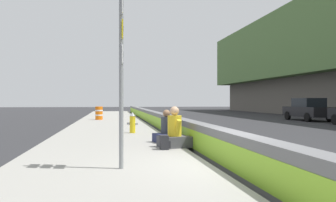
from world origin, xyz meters
TOP-DOWN VIEW (x-y plane):
  - ground_plane at (0.00, 0.00)m, footprint 160.00×160.00m
  - sidewalk_strip at (0.00, 2.65)m, footprint 80.00×4.40m
  - jersey_barrier at (0.00, 0.00)m, footprint 76.00×0.45m
  - route_sign_post at (-0.01, 2.38)m, footprint 0.44×0.09m
  - fire_hydrant at (8.00, 1.69)m, footprint 0.26×0.46m
  - seated_person_foreground at (3.15, 0.73)m, footprint 0.93×1.02m
  - seated_person_middle at (4.41, 0.78)m, footprint 0.84×0.92m
  - backpack at (2.68, 1.10)m, footprint 0.32×0.28m
  - construction_barrel at (19.05, 3.46)m, footprint 0.54×0.54m
  - parked_car_fourth at (17.77, -12.07)m, footprint 4.52×1.98m

SIDE VIEW (x-z plane):
  - ground_plane at x=0.00m, z-range 0.00..0.00m
  - sidewalk_strip at x=0.00m, z-range 0.00..0.14m
  - backpack at x=2.68m, z-range 0.13..0.53m
  - jersey_barrier at x=0.00m, z-range 0.00..0.85m
  - seated_person_middle at x=4.41m, z-range -0.06..1.01m
  - seated_person_foreground at x=3.15m, z-range -0.09..1.12m
  - fire_hydrant at x=8.00m, z-range 0.15..1.03m
  - construction_barrel at x=19.05m, z-range 0.14..1.09m
  - parked_car_fourth at x=17.77m, z-range 0.01..1.72m
  - route_sign_post at x=-0.01m, z-range 0.43..4.03m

